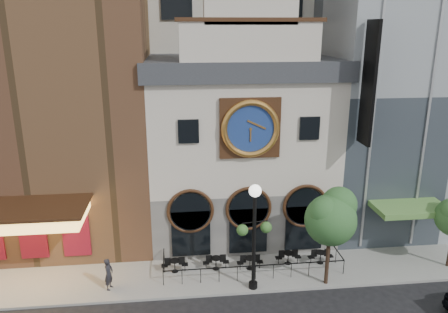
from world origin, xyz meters
TOP-DOWN VIEW (x-y plane):
  - ground at (0.00, 0.00)m, footprint 120.00×120.00m
  - sidewalk at (0.00, 2.50)m, footprint 44.00×5.00m
  - clock_building at (0.00, 7.82)m, footprint 12.60×8.78m
  - theater_building at (-13.00, 9.96)m, footprint 14.00×15.60m
  - retail_building at (12.99, 9.99)m, footprint 14.00×14.40m
  - cafe_railing at (0.00, 2.50)m, footprint 10.60×2.60m
  - bistro_0 at (-4.65, 2.56)m, footprint 1.58×0.68m
  - bistro_1 at (-2.17, 2.59)m, footprint 1.58×0.68m
  - bistro_2 at (-0.13, 2.37)m, footprint 1.58×0.68m
  - bistro_3 at (2.32, 2.70)m, footprint 1.58×0.68m
  - bistro_4 at (4.33, 2.56)m, footprint 1.58×0.68m
  - pedestrian at (-8.29, 1.21)m, footprint 0.62×0.77m
  - lamppost at (-0.28, 0.40)m, footprint 1.97×0.82m
  - tree_left at (4.00, 0.44)m, footprint 2.96×2.85m

SIDE VIEW (x-z plane):
  - ground at x=0.00m, z-range 0.00..0.00m
  - sidewalk at x=0.00m, z-range 0.00..0.15m
  - cafe_railing at x=0.00m, z-range 0.15..1.05m
  - bistro_0 at x=-4.65m, z-range 0.16..1.06m
  - bistro_1 at x=-2.17m, z-range 0.16..1.06m
  - bistro_2 at x=-0.13m, z-range 0.16..1.06m
  - bistro_3 at x=2.32m, z-range 0.16..1.06m
  - bistro_4 at x=4.33m, z-range 0.16..1.06m
  - pedestrian at x=-8.29m, z-range 0.15..2.00m
  - lamppost at x=-0.28m, z-range 0.88..7.07m
  - tree_left at x=4.00m, z-range 1.48..7.18m
  - clock_building at x=0.00m, z-range -2.64..16.01m
  - retail_building at x=12.99m, z-range 0.14..20.14m
  - theater_building at x=-13.00m, z-range 0.10..25.10m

